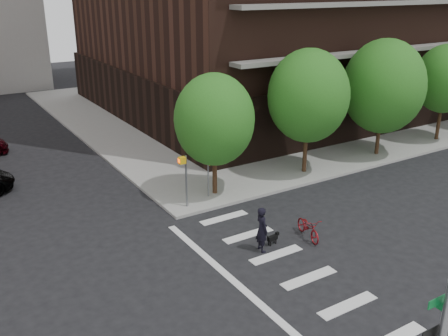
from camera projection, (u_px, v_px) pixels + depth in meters
ground at (242, 304)px, 17.12m from camera, size 120.00×120.00×0.00m
sidewalk_ne at (285, 102)px, 45.96m from camera, size 39.00×33.00×0.15m
crosswalk at (292, 284)px, 18.21m from camera, size 3.85×13.00×0.01m
tree_a at (214, 120)px, 24.46m from camera, size 4.00×4.00×5.90m
tree_b at (308, 96)px, 27.26m from camera, size 4.50×4.50×6.65m
tree_c at (384, 87)px, 30.27m from camera, size 5.00×5.00×6.80m
tree_d at (445, 79)px, 33.28m from camera, size 4.00×4.00×6.20m
pedestrian_signal at (191, 171)px, 23.93m from camera, size 2.18×0.67×2.60m
scooter at (308, 227)px, 21.41m from camera, size 1.07×1.97×0.98m
dog_walker at (262, 229)px, 20.21m from camera, size 0.76×0.56×1.93m
dog at (273, 238)px, 20.92m from camera, size 0.59×0.21×0.50m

